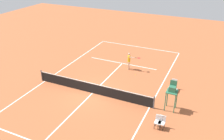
{
  "coord_description": "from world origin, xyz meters",
  "views": [
    {
      "loc": [
        -8.77,
        15.15,
        10.83
      ],
      "look_at": [
        -0.34,
        -3.25,
        0.8
      ],
      "focal_mm": 38.46,
      "sensor_mm": 36.0,
      "label": 1
    }
  ],
  "objects_px": {
    "tennis_ball": "(135,75)",
    "umpire_chair": "(172,91)",
    "courtside_chair_mid": "(174,84)",
    "courtside_chair_far": "(158,121)",
    "player_serving": "(129,60)",
    "courtside_chair_near": "(162,122)",
    "equipment_bag": "(172,90)"
  },
  "relations": [
    {
      "from": "tennis_ball",
      "to": "courtside_chair_mid",
      "type": "distance_m",
      "value": 4.16
    },
    {
      "from": "courtside_chair_mid",
      "to": "courtside_chair_far",
      "type": "xyz_separation_m",
      "value": [
        -0.07,
        5.54,
        0.0
      ]
    },
    {
      "from": "courtside_chair_near",
      "to": "courtside_chair_far",
      "type": "relative_size",
      "value": 1.0
    },
    {
      "from": "umpire_chair",
      "to": "equipment_bag",
      "type": "xyz_separation_m",
      "value": [
        0.38,
        -2.68,
        -1.46
      ]
    },
    {
      "from": "player_serving",
      "to": "courtside_chair_near",
      "type": "height_order",
      "value": "player_serving"
    },
    {
      "from": "courtside_chair_near",
      "to": "courtside_chair_mid",
      "type": "distance_m",
      "value": 5.5
    },
    {
      "from": "umpire_chair",
      "to": "courtside_chair_near",
      "type": "height_order",
      "value": "umpire_chair"
    },
    {
      "from": "umpire_chair",
      "to": "courtside_chair_near",
      "type": "distance_m",
      "value": 2.65
    },
    {
      "from": "tennis_ball",
      "to": "courtside_chair_near",
      "type": "height_order",
      "value": "courtside_chair_near"
    },
    {
      "from": "player_serving",
      "to": "equipment_bag",
      "type": "xyz_separation_m",
      "value": [
        -4.94,
        2.52,
        -0.92
      ]
    },
    {
      "from": "courtside_chair_far",
      "to": "player_serving",
      "type": "bearing_deg",
      "value": -56.83
    },
    {
      "from": "player_serving",
      "to": "courtside_chair_near",
      "type": "relative_size",
      "value": 1.88
    },
    {
      "from": "courtside_chair_mid",
      "to": "courtside_chair_far",
      "type": "height_order",
      "value": "same"
    },
    {
      "from": "umpire_chair",
      "to": "courtside_chair_near",
      "type": "relative_size",
      "value": 2.54
    },
    {
      "from": "courtside_chair_far",
      "to": "equipment_bag",
      "type": "relative_size",
      "value": 1.25
    },
    {
      "from": "umpire_chair",
      "to": "equipment_bag",
      "type": "height_order",
      "value": "umpire_chair"
    },
    {
      "from": "player_serving",
      "to": "equipment_bag",
      "type": "distance_m",
      "value": 5.62
    },
    {
      "from": "courtside_chair_near",
      "to": "courtside_chair_far",
      "type": "xyz_separation_m",
      "value": [
        0.24,
        0.05,
        0.0
      ]
    },
    {
      "from": "player_serving",
      "to": "courtside_chair_far",
      "type": "distance_m",
      "value": 9.18
    },
    {
      "from": "courtside_chair_near",
      "to": "player_serving",
      "type": "bearing_deg",
      "value": -55.39
    },
    {
      "from": "courtside_chair_near",
      "to": "courtside_chair_mid",
      "type": "bearing_deg",
      "value": -86.71
    },
    {
      "from": "tennis_ball",
      "to": "courtside_chair_far",
      "type": "relative_size",
      "value": 0.07
    },
    {
      "from": "courtside_chair_far",
      "to": "umpire_chair",
      "type": "bearing_deg",
      "value": -96.99
    },
    {
      "from": "courtside_chair_far",
      "to": "courtside_chair_near",
      "type": "bearing_deg",
      "value": -167.3
    },
    {
      "from": "umpire_chair",
      "to": "courtside_chair_mid",
      "type": "xyz_separation_m",
      "value": [
        0.38,
        -3.07,
        -1.07
      ]
    },
    {
      "from": "tennis_ball",
      "to": "equipment_bag",
      "type": "distance_m",
      "value": 4.26
    },
    {
      "from": "player_serving",
      "to": "courtside_chair_far",
      "type": "xyz_separation_m",
      "value": [
        -5.02,
        7.67,
        -0.53
      ]
    },
    {
      "from": "courtside_chair_mid",
      "to": "courtside_chair_far",
      "type": "distance_m",
      "value": 5.55
    },
    {
      "from": "player_serving",
      "to": "courtside_chair_mid",
      "type": "bearing_deg",
      "value": 54.16
    },
    {
      "from": "tennis_ball",
      "to": "umpire_chair",
      "type": "relative_size",
      "value": 0.03
    },
    {
      "from": "tennis_ball",
      "to": "equipment_bag",
      "type": "xyz_separation_m",
      "value": [
        -3.95,
        1.58,
        0.12
      ]
    },
    {
      "from": "courtside_chair_mid",
      "to": "courtside_chair_far",
      "type": "bearing_deg",
      "value": 90.77
    }
  ]
}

